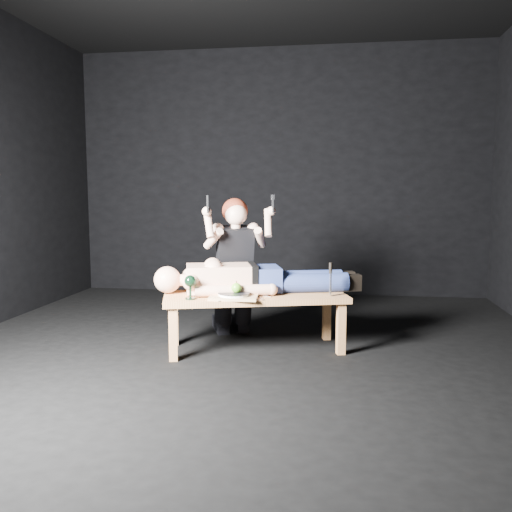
% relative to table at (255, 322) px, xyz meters
% --- Properties ---
extents(ground, '(5.00, 5.00, 0.00)m').
position_rel_table_xyz_m(ground, '(-0.07, 0.00, -0.23)').
color(ground, black).
rests_on(ground, ground).
extents(back_wall, '(5.00, 0.00, 5.00)m').
position_rel_table_xyz_m(back_wall, '(-0.07, 2.50, 1.27)').
color(back_wall, black).
rests_on(back_wall, ground).
extents(table, '(1.53, 0.91, 0.45)m').
position_rel_table_xyz_m(table, '(0.00, 0.00, 0.00)').
color(table, tan).
rests_on(table, ground).
extents(lying_man, '(1.56, 0.84, 0.27)m').
position_rel_table_xyz_m(lying_man, '(0.01, 0.13, 0.36)').
color(lying_man, tan).
rests_on(lying_man, table).
extents(kneeling_woman, '(0.89, 0.93, 1.24)m').
position_rel_table_xyz_m(kneeling_woman, '(-0.26, 0.44, 0.40)').
color(kneeling_woman, black).
rests_on(kneeling_woman, ground).
extents(serving_tray, '(0.37, 0.28, 0.02)m').
position_rel_table_xyz_m(serving_tray, '(-0.13, -0.19, 0.24)').
color(serving_tray, tan).
rests_on(serving_tray, table).
extents(plate, '(0.25, 0.25, 0.02)m').
position_rel_table_xyz_m(plate, '(-0.13, -0.19, 0.26)').
color(plate, white).
rests_on(plate, serving_tray).
extents(apple, '(0.08, 0.08, 0.08)m').
position_rel_table_xyz_m(apple, '(-0.12, -0.18, 0.30)').
color(apple, '#37921A').
rests_on(apple, plate).
extents(goblet, '(0.11, 0.11, 0.18)m').
position_rel_table_xyz_m(goblet, '(-0.45, -0.27, 0.32)').
color(goblet, black).
rests_on(goblet, table).
extents(fork_flat, '(0.04, 0.15, 0.01)m').
position_rel_table_xyz_m(fork_flat, '(-0.23, -0.26, 0.23)').
color(fork_flat, '#B2B2B7').
rests_on(fork_flat, table).
extents(knife_flat, '(0.06, 0.15, 0.01)m').
position_rel_table_xyz_m(knife_flat, '(0.07, -0.17, 0.23)').
color(knife_flat, '#B2B2B7').
rests_on(knife_flat, table).
extents(spoon_flat, '(0.14, 0.08, 0.01)m').
position_rel_table_xyz_m(spoon_flat, '(0.07, -0.07, 0.23)').
color(spoon_flat, '#B2B2B7').
rests_on(spoon_flat, table).
extents(carving_knife, '(0.04, 0.05, 0.26)m').
position_rel_table_xyz_m(carving_knife, '(0.59, 0.01, 0.36)').
color(carving_knife, '#B2B2B7').
rests_on(carving_knife, table).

